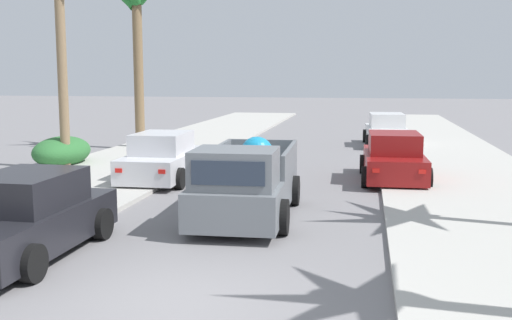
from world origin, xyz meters
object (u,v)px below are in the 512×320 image
Objects in this scene: car_left_near at (386,131)px; car_right_near at (394,159)px; car_right_mid at (163,159)px; palm_tree_left_back at (136,13)px; pickup_truck at (246,184)px; hedge_bush at (62,151)px; car_left_mid at (26,218)px.

car_right_near is (-0.07, -9.64, 0.00)m from car_left_near.
car_right_mid is (-7.20, -10.94, 0.00)m from car_left_near.
car_right_near is at bearing 10.31° from car_right_mid.
car_right_near is at bearing -30.18° from palm_tree_left_back.
palm_tree_left_back is (-10.95, 6.37, 5.30)m from car_right_near.
pickup_truck is 0.69× the size of palm_tree_left_back.
car_left_mid is at bearing -64.80° from hedge_bush.
pickup_truck is at bearing -58.53° from palm_tree_left_back.
car_right_near is 1.00× the size of car_right_mid.
pickup_truck is at bearing -38.81° from hedge_bush.
palm_tree_left_back reaches higher than pickup_truck.
hedge_bush is at bearing 175.56° from car_right_near.
car_right_near and car_left_mid have the same top height.
palm_tree_left_back is (-3.95, 15.62, 5.30)m from car_left_mid.
pickup_truck is 1.88× the size of hedge_bush.
pickup_truck is 1.23× the size of car_right_mid.
car_left_near reaches higher than hedge_bush.
car_right_near reaches higher than hedge_bush.
car_left_near is at bearing 69.49° from car_left_mid.
pickup_truck is 15.06m from palm_tree_left_back.
hedge_bush is at bearing -143.64° from car_left_near.
car_right_mid is at bearing -169.69° from car_right_near.
pickup_truck is 1.23× the size of car_right_near.
car_right_mid is at bearing -123.36° from car_left_near.
car_right_mid is 1.53× the size of hedge_bush.
car_right_mid reaches higher than hedge_bush.
car_right_near is 1.01× the size of car_left_mid.
pickup_truck is at bearing -103.37° from car_left_near.
hedge_bush is (-0.83, -5.45, -5.46)m from palm_tree_left_back.
car_left_mid is at bearing -133.82° from pickup_truck.
palm_tree_left_back is (-7.38, 12.06, 5.21)m from pickup_truck.
pickup_truck reaches higher than car_right_near.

